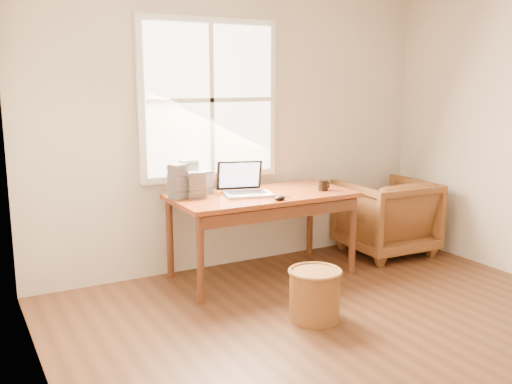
% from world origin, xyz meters
% --- Properties ---
extents(room_shell, '(4.04, 4.54, 2.64)m').
position_xyz_m(room_shell, '(-0.02, 0.16, 1.32)').
color(room_shell, '#4F2E1B').
rests_on(room_shell, ground).
extents(desk, '(1.60, 0.80, 0.04)m').
position_xyz_m(desk, '(0.00, 1.80, 0.73)').
color(desk, brown).
rests_on(desk, room_shell).
extents(armchair, '(0.84, 0.87, 0.76)m').
position_xyz_m(armchair, '(1.42, 1.80, 0.38)').
color(armchair, brown).
rests_on(armchair, room_shell).
extents(wicker_stool, '(0.42, 0.42, 0.37)m').
position_xyz_m(wicker_stool, '(-0.14, 0.77, 0.18)').
color(wicker_stool, brown).
rests_on(wicker_stool, room_shell).
extents(laptop, '(0.55, 0.57, 0.33)m').
position_xyz_m(laptop, '(-0.15, 1.77, 0.92)').
color(laptop, '#A9AAB0').
rests_on(laptop, desk).
extents(mouse, '(0.13, 0.10, 0.04)m').
position_xyz_m(mouse, '(-0.02, 1.47, 0.77)').
color(mouse, black).
rests_on(mouse, desk).
extents(coffee_mug, '(0.09, 0.09, 0.09)m').
position_xyz_m(coffee_mug, '(0.54, 1.65, 0.80)').
color(coffee_mug, black).
rests_on(coffee_mug, desk).
extents(cd_stack_a, '(0.16, 0.14, 0.29)m').
position_xyz_m(cd_stack_a, '(-0.55, 2.15, 0.89)').
color(cd_stack_a, silver).
rests_on(cd_stack_a, desk).
extents(cd_stack_b, '(0.17, 0.15, 0.22)m').
position_xyz_m(cd_stack_b, '(-0.58, 1.90, 0.86)').
color(cd_stack_b, '#29292E').
rests_on(cd_stack_b, desk).
extents(cd_stack_c, '(0.16, 0.14, 0.29)m').
position_xyz_m(cd_stack_c, '(-0.73, 1.95, 0.90)').
color(cd_stack_c, gray).
rests_on(cd_stack_c, desk).
extents(cd_stack_d, '(0.19, 0.17, 0.20)m').
position_xyz_m(cd_stack_d, '(-0.46, 2.05, 0.85)').
color(cd_stack_d, silver).
rests_on(cd_stack_d, desk).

